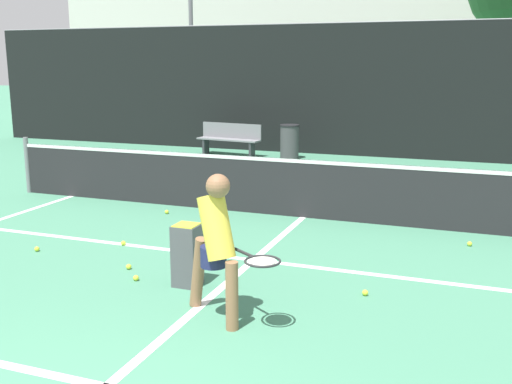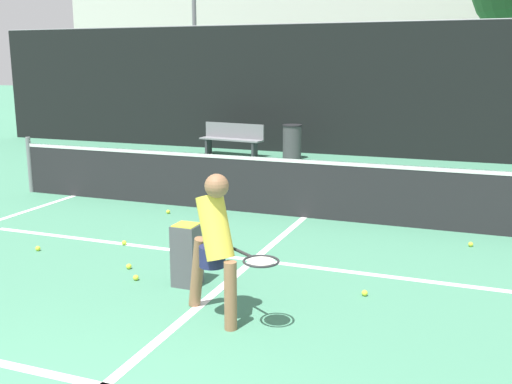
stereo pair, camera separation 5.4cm
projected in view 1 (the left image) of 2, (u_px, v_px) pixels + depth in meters
court_service_line at (254, 260)px, 7.61m from camera, size 8.25×0.10×0.01m
court_center_mark at (240, 272)px, 7.18m from camera, size 0.10×5.54×0.01m
net at (304, 187)px, 9.60m from camera, size 11.09×0.09×1.07m
fence_back at (376, 91)px, 15.58m from camera, size 24.00×0.06×3.49m
player_practicing at (217, 240)px, 5.69m from camera, size 1.17×0.64×1.46m
tennis_ball_scattered_0 at (37, 249)px, 7.96m from camera, size 0.07×0.07×0.07m
tennis_ball_scattered_1 at (123, 243)px, 8.22m from camera, size 0.07×0.07×0.07m
tennis_ball_scattered_2 at (136, 278)px, 6.89m from camera, size 0.07×0.07×0.07m
tennis_ball_scattered_3 at (365, 293)px, 6.45m from camera, size 0.07×0.07×0.07m
tennis_ball_scattered_4 at (167, 212)px, 9.93m from camera, size 0.07×0.07×0.07m
tennis_ball_scattered_5 at (129, 267)px, 7.27m from camera, size 0.07×0.07×0.07m
tennis_ball_scattered_8 at (470, 244)px, 8.19m from camera, size 0.07×0.07×0.07m
ball_hopper at (187, 254)px, 6.69m from camera, size 0.28×0.28×0.71m
courtside_bench at (230, 138)px, 16.05m from camera, size 1.83×0.61×0.86m
trash_bin at (289, 142)px, 15.50m from camera, size 0.50×0.50×0.89m
parked_car at (270, 117)px, 20.55m from camera, size 1.85×4.45×1.49m
building_far at (423, 50)px, 26.72m from camera, size 36.00×2.40×5.97m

